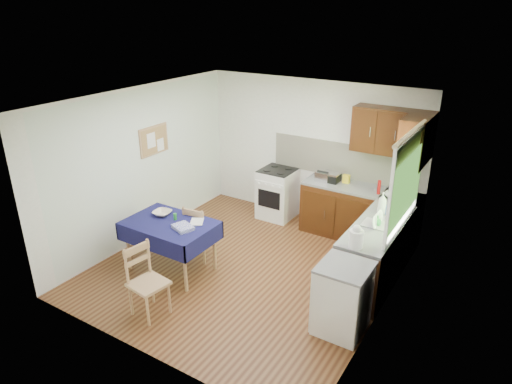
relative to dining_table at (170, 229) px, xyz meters
The scene contains 33 objects.
floor 1.28m from the dining_table, 32.40° to the left, with size 4.20×4.20×0.00m, color #482513.
ceiling 2.14m from the dining_table, 32.40° to the left, with size 4.00×4.20×0.02m, color white.
wall_back 2.90m from the dining_table, 70.96° to the left, with size 4.00×0.02×2.50m, color silver.
wall_front 1.87m from the dining_table, 58.44° to the right, with size 4.00×0.02×2.50m, color silver.
wall_left 1.36m from the dining_table, 151.20° to the left, with size 0.02×4.20×2.50m, color white.
wall_right 3.04m from the dining_table, 11.38° to the left, with size 0.02×4.20×2.50m, color silver.
base_cabinets 2.95m from the dining_table, 38.93° to the left, with size 1.90×2.30×0.86m.
worktop_back 3.11m from the dining_table, 50.38° to the left, with size 1.90×0.60×0.04m, color slate.
worktop_right 2.91m from the dining_table, 25.24° to the left, with size 0.60×1.70×0.04m, color slate.
worktop_corner 3.56m from the dining_table, 42.27° to the left, with size 0.60×0.60×0.04m, color slate.
splashback 3.15m from the dining_table, 59.45° to the left, with size 2.70×0.02×0.60m, color white.
upper_cabinets 3.62m from the dining_table, 44.24° to the left, with size 1.20×0.85×0.70m.
stove 2.43m from the dining_table, 79.83° to the left, with size 0.60×0.61×0.92m.
window 3.32m from the dining_table, 23.97° to the left, with size 0.04×1.48×1.26m.
fridge 2.64m from the dining_table, ahead, with size 0.58×0.60×0.89m.
corkboard 1.66m from the dining_table, 139.54° to the left, with size 0.04×0.62×0.47m.
dining_table is the anchor object (origin of this frame).
chair_far 0.51m from the dining_table, 71.69° to the left, with size 0.44×0.44×0.89m.
chair_near 1.05m from the dining_table, 65.58° to the right, with size 0.47×0.47×0.94m.
toaster 2.69m from the dining_table, 60.32° to the left, with size 0.23×0.14×0.18m.
sandwich_press 2.81m from the dining_table, 58.85° to the left, with size 0.27×0.24×0.16m.
sauce_bottle 3.25m from the dining_table, 44.92° to the left, with size 0.05×0.05×0.22m, color #B20F0E.
yellow_packet 2.99m from the dining_table, 55.48° to the left, with size 0.11×0.07×0.14m, color yellow.
dish_rack 2.89m from the dining_table, 24.59° to the left, with size 0.38×0.29×0.18m.
kettle 2.65m from the dining_table, 10.74° to the left, with size 0.18×0.18×0.30m.
cup 3.34m from the dining_table, 42.38° to the left, with size 0.11×0.11×0.09m, color white.
soap_bottle_a 3.03m from the dining_table, 32.08° to the left, with size 0.12×0.12×0.32m, color white.
soap_bottle_b 3.12m from the dining_table, 31.72° to the left, with size 0.08×0.08×0.18m, color #1F4BB7.
soap_bottle_c 2.89m from the dining_table, 24.43° to the left, with size 0.12×0.12×0.15m, color #227D34.
plate_bowl 0.31m from the dining_table, 152.57° to the left, with size 0.26×0.26×0.06m, color beige.
book 0.32m from the dining_table, 31.52° to the left, with size 0.18×0.24×0.02m, color white.
spice_jar 0.19m from the dining_table, 82.46° to the left, with size 0.05×0.05×0.10m, color #238030.
tea_towel 0.33m from the dining_table, 10.36° to the right, with size 0.28×0.22×0.05m, color #2A2C9C.
Camera 1 is at (3.19, -4.89, 3.66)m, focal length 32.00 mm.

